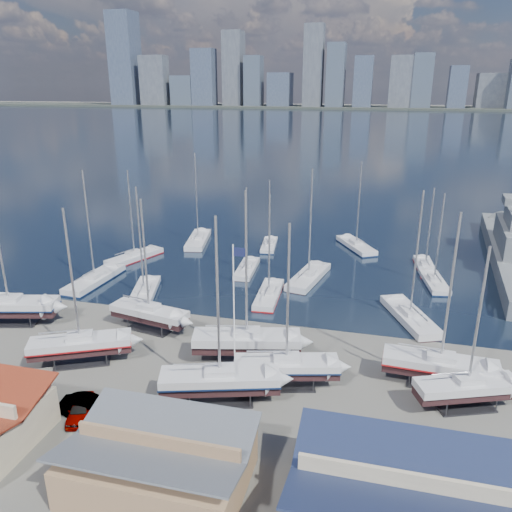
# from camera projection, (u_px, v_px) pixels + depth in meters

# --- Properties ---
(ground) EXTENTS (1400.00, 1400.00, 0.00)m
(ground) POSITION_uv_depth(u_px,v_px,m) (228.00, 365.00, 49.51)
(ground) COLOR #605E59
(ground) RESTS_ON ground
(water) EXTENTS (1400.00, 600.00, 0.40)m
(water) POSITION_uv_depth(u_px,v_px,m) (365.00, 126.00, 333.69)
(water) COLOR #1A243B
(water) RESTS_ON ground
(far_shore) EXTENTS (1400.00, 80.00, 2.20)m
(far_shore) POSITION_uv_depth(u_px,v_px,m) (375.00, 108.00, 571.59)
(far_shore) COLOR #2D332D
(far_shore) RESTS_ON ground
(skyline) EXTENTS (639.14, 43.80, 107.69)m
(skyline) POSITION_uv_depth(u_px,v_px,m) (371.00, 72.00, 555.30)
(skyline) COLOR #475166
(skyline) RESTS_ON far_shore
(shed_grey) EXTENTS (12.60, 8.40, 4.17)m
(shed_grey) POSITION_uv_depth(u_px,v_px,m) (159.00, 459.00, 34.15)
(shed_grey) COLOR #8C6B4C
(shed_grey) RESTS_ON ground
(shed_blue) EXTENTS (13.65, 9.45, 4.71)m
(shed_blue) POSITION_uv_depth(u_px,v_px,m) (401.00, 501.00, 30.35)
(shed_blue) COLOR #BFB293
(shed_blue) RESTS_ON ground
(sailboat_cradle_0) EXTENTS (11.32, 5.61, 17.51)m
(sailboat_cradle_0) POSITION_uv_depth(u_px,v_px,m) (10.00, 306.00, 57.60)
(sailboat_cradle_0) COLOR #2D2D33
(sailboat_cradle_0) RESTS_ON ground
(sailboat_cradle_1) EXTENTS (10.06, 6.77, 15.91)m
(sailboat_cradle_1) POSITION_uv_depth(u_px,v_px,m) (81.00, 344.00, 49.31)
(sailboat_cradle_1) COLOR #2D2D33
(sailboat_cradle_1) RESTS_ON ground
(sailboat_cradle_2) EXTENTS (9.56, 4.30, 15.15)m
(sailboat_cradle_2) POSITION_uv_depth(u_px,v_px,m) (149.00, 313.00, 56.12)
(sailboat_cradle_2) COLOR #2D2D33
(sailboat_cradle_2) RESTS_ON ground
(sailboat_cradle_3) EXTENTS (10.84, 5.83, 16.82)m
(sailboat_cradle_3) POSITION_uv_depth(u_px,v_px,m) (220.00, 380.00, 43.28)
(sailboat_cradle_3) COLOR #2D2D33
(sailboat_cradle_3) RESTS_ON ground
(sailboat_cradle_4) EXTENTS (11.11, 5.40, 17.37)m
(sailboat_cradle_4) POSITION_uv_depth(u_px,v_px,m) (247.00, 341.00, 49.80)
(sailboat_cradle_4) COLOR #2D2D33
(sailboat_cradle_4) RESTS_ON ground
(sailboat_cradle_5) EXTENTS (10.00, 5.05, 15.60)m
(sailboat_cradle_5) POSITION_uv_depth(u_px,v_px,m) (286.00, 366.00, 45.49)
(sailboat_cradle_5) COLOR #2D2D33
(sailboat_cradle_5) RESTS_ON ground
(sailboat_cradle_6) EXTENTS (10.39, 3.48, 16.51)m
(sailboat_cradle_6) POSITION_uv_depth(u_px,v_px,m) (440.00, 365.00, 45.55)
(sailboat_cradle_6) COLOR #2D2D33
(sailboat_cradle_6) RESTS_ON ground
(sailboat_cradle_7) EXTENTS (9.20, 5.58, 14.65)m
(sailboat_cradle_7) POSITION_uv_depth(u_px,v_px,m) (467.00, 387.00, 42.41)
(sailboat_cradle_7) COLOR #2D2D33
(sailboat_cradle_7) RESTS_ON ground
(sailboat_moored_0) EXTENTS (3.81, 11.29, 16.62)m
(sailboat_moored_0) POSITION_uv_depth(u_px,v_px,m) (95.00, 281.00, 69.92)
(sailboat_moored_0) COLOR black
(sailboat_moored_0) RESTS_ON water
(sailboat_moored_1) EXTENTS (6.36, 10.30, 14.92)m
(sailboat_moored_1) POSITION_uv_depth(u_px,v_px,m) (135.00, 258.00, 79.28)
(sailboat_moored_1) COLOR black
(sailboat_moored_1) RESTS_ON water
(sailboat_moored_2) EXTENTS (5.07, 11.24, 16.39)m
(sailboat_moored_2) POSITION_uv_depth(u_px,v_px,m) (198.00, 241.00, 87.66)
(sailboat_moored_2) COLOR black
(sailboat_moored_2) RESTS_ON water
(sailboat_moored_3) EXTENTS (5.56, 10.61, 15.27)m
(sailboat_moored_3) POSITION_uv_depth(u_px,v_px,m) (144.00, 294.00, 65.52)
(sailboat_moored_3) COLOR black
(sailboat_moored_3) RESTS_ON water
(sailboat_moored_4) EXTENTS (3.06, 8.92, 13.24)m
(sailboat_moored_4) POSITION_uv_depth(u_px,v_px,m) (247.00, 269.00, 74.24)
(sailboat_moored_4) COLOR black
(sailboat_moored_4) RESTS_ON water
(sailboat_moored_5) EXTENTS (3.25, 8.34, 12.15)m
(sailboat_moored_5) POSITION_uv_depth(u_px,v_px,m) (269.00, 246.00, 85.26)
(sailboat_moored_5) COLOR black
(sailboat_moored_5) RESTS_ON water
(sailboat_moored_6) EXTENTS (3.22, 9.76, 14.39)m
(sailboat_moored_6) POSITION_uv_depth(u_px,v_px,m) (269.00, 296.00, 65.05)
(sailboat_moored_6) COLOR black
(sailboat_moored_6) RESTS_ON water
(sailboat_moored_7) EXTENTS (5.15, 11.41, 16.64)m
(sailboat_moored_7) POSITION_uv_depth(u_px,v_px,m) (309.00, 278.00, 70.88)
(sailboat_moored_7) COLOR black
(sailboat_moored_7) RESTS_ON water
(sailboat_moored_8) EXTENTS (7.57, 10.32, 15.32)m
(sailboat_moored_8) POSITION_uv_depth(u_px,v_px,m) (356.00, 247.00, 84.70)
(sailboat_moored_8) COLOR black
(sailboat_moored_8) RESTS_ON water
(sailboat_moored_9) EXTENTS (6.99, 11.11, 16.29)m
(sailboat_moored_9) POSITION_uv_depth(u_px,v_px,m) (410.00, 318.00, 58.84)
(sailboat_moored_9) COLOR black
(sailboat_moored_9) RESTS_ON water
(sailboat_moored_10) EXTENTS (3.89, 9.30, 13.49)m
(sailboat_moored_10) POSITION_uv_depth(u_px,v_px,m) (434.00, 282.00, 69.41)
(sailboat_moored_10) COLOR black
(sailboat_moored_10) RESTS_ON water
(sailboat_moored_11) EXTENTS (3.21, 8.88, 13.00)m
(sailboat_moored_11) POSITION_uv_depth(u_px,v_px,m) (425.00, 267.00, 75.06)
(sailboat_moored_11) COLOR black
(sailboat_moored_11) RESTS_ON water
(car_a) EXTENTS (3.07, 4.73, 1.50)m
(car_a) POSITION_uv_depth(u_px,v_px,m) (81.00, 409.00, 41.62)
(car_a) COLOR gray
(car_a) RESTS_ON ground
(car_b) EXTENTS (5.06, 2.30, 1.61)m
(car_b) POSITION_uv_depth(u_px,v_px,m) (88.00, 406.00, 41.99)
(car_b) COLOR gray
(car_b) RESTS_ON ground
(car_c) EXTENTS (3.75, 5.20, 1.32)m
(car_c) POSITION_uv_depth(u_px,v_px,m) (186.00, 424.00, 39.91)
(car_c) COLOR gray
(car_c) RESTS_ON ground
(car_d) EXTENTS (3.87, 5.72, 1.54)m
(car_d) POSITION_uv_depth(u_px,v_px,m) (320.00, 444.00, 37.56)
(car_d) COLOR gray
(car_d) RESTS_ON ground
(flagpole) EXTENTS (1.17, 0.12, 13.31)m
(flagpole) POSITION_uv_depth(u_px,v_px,m) (235.00, 303.00, 44.92)
(flagpole) COLOR white
(flagpole) RESTS_ON ground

